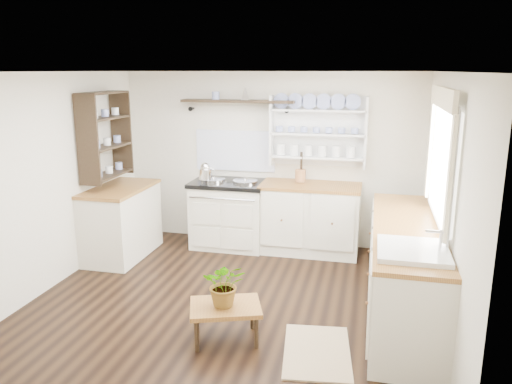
% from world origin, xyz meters
% --- Properties ---
extents(floor, '(4.00, 3.80, 0.01)m').
position_xyz_m(floor, '(0.00, 0.00, 0.00)').
color(floor, black).
rests_on(floor, ground).
extents(wall_back, '(4.00, 0.02, 2.30)m').
position_xyz_m(wall_back, '(0.00, 1.90, 1.15)').
color(wall_back, beige).
rests_on(wall_back, ground).
extents(wall_right, '(0.02, 3.80, 2.30)m').
position_xyz_m(wall_right, '(2.00, 0.00, 1.15)').
color(wall_right, beige).
rests_on(wall_right, ground).
extents(wall_left, '(0.02, 3.80, 2.30)m').
position_xyz_m(wall_left, '(-2.00, 0.00, 1.15)').
color(wall_left, beige).
rests_on(wall_left, ground).
extents(ceiling, '(4.00, 3.80, 0.01)m').
position_xyz_m(ceiling, '(0.00, 0.00, 2.30)').
color(ceiling, white).
rests_on(ceiling, wall_back).
extents(window, '(0.08, 1.55, 1.22)m').
position_xyz_m(window, '(1.95, 0.15, 1.56)').
color(window, white).
rests_on(window, wall_right).
extents(aga_cooker, '(0.99, 0.69, 0.92)m').
position_xyz_m(aga_cooker, '(-0.47, 1.57, 0.45)').
color(aga_cooker, '#EDE5CD').
rests_on(aga_cooker, floor).
extents(back_cabinets, '(1.27, 0.63, 0.90)m').
position_xyz_m(back_cabinets, '(0.60, 1.60, 0.46)').
color(back_cabinets, beige).
rests_on(back_cabinets, floor).
extents(right_cabinets, '(0.62, 2.43, 0.90)m').
position_xyz_m(right_cabinets, '(1.70, 0.10, 0.46)').
color(right_cabinets, beige).
rests_on(right_cabinets, floor).
extents(belfast_sink, '(0.55, 0.60, 0.45)m').
position_xyz_m(belfast_sink, '(1.70, -0.65, 0.80)').
color(belfast_sink, white).
rests_on(belfast_sink, right_cabinets).
extents(left_cabinets, '(0.62, 1.13, 0.90)m').
position_xyz_m(left_cabinets, '(-1.70, 0.90, 0.46)').
color(left_cabinets, beige).
rests_on(left_cabinets, floor).
extents(plate_rack, '(1.20, 0.22, 0.90)m').
position_xyz_m(plate_rack, '(0.65, 1.86, 1.56)').
color(plate_rack, white).
rests_on(plate_rack, wall_back).
extents(high_shelf, '(1.50, 0.29, 0.16)m').
position_xyz_m(high_shelf, '(-0.40, 1.78, 1.91)').
color(high_shelf, black).
rests_on(high_shelf, wall_back).
extents(left_shelving, '(0.28, 0.80, 1.05)m').
position_xyz_m(left_shelving, '(-1.84, 0.90, 1.55)').
color(left_shelving, black).
rests_on(left_shelving, wall_left).
extents(kettle, '(0.18, 0.18, 0.22)m').
position_xyz_m(kettle, '(-0.75, 1.45, 1.04)').
color(kettle, silver).
rests_on(kettle, aga_cooker).
extents(utensil_crock, '(0.14, 0.14, 0.16)m').
position_xyz_m(utensil_crock, '(0.45, 1.68, 0.99)').
color(utensil_crock, '#A0673A').
rests_on(utensil_crock, back_cabinets).
extents(center_table, '(0.72, 0.61, 0.33)m').
position_xyz_m(center_table, '(0.17, -0.77, 0.28)').
color(center_table, brown).
rests_on(center_table, floor).
extents(potted_plant, '(0.42, 0.39, 0.40)m').
position_xyz_m(potted_plant, '(0.17, -0.77, 0.53)').
color(potted_plant, '#3F7233').
rests_on(potted_plant, center_table).
extents(floor_rug, '(0.65, 0.91, 0.02)m').
position_xyz_m(floor_rug, '(0.98, -0.80, 0.01)').
color(floor_rug, '#85684D').
rests_on(floor_rug, floor).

